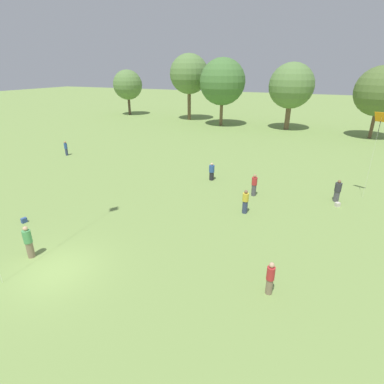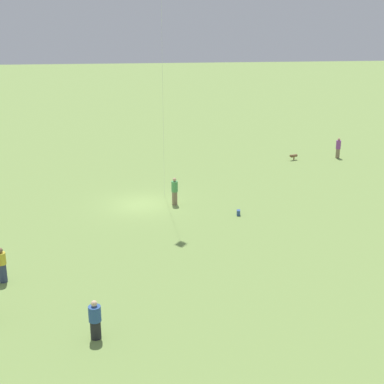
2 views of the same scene
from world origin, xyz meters
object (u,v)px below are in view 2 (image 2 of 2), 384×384
object	(u,v)px
person_0	(95,320)
dog_0	(293,156)
person_5	(338,148)
person_6	(2,265)
person_4	(175,191)
picnic_bag_1	(238,213)

from	to	relation	value
person_0	dog_0	distance (m)	29.96
person_5	person_6	bearing A→B (deg)	112.76
person_0	person_4	distance (m)	15.73
person_4	person_6	distance (m)	13.31
dog_0	person_5	bearing A→B (deg)	-109.64
dog_0	person_6	bearing A→B (deg)	111.99
person_4	person_5	distance (m)	18.73
person_5	dog_0	bearing A→B (deg)	76.05
person_0	person_6	xyz separation A→B (m)	(4.44, -5.26, 0.07)
person_5	picnic_bag_1	size ratio (longest dim) A/B	4.88
person_6	person_4	bearing A→B (deg)	-122.64
picnic_bag_1	person_4	bearing A→B (deg)	-34.05
person_4	dog_0	xyz separation A→B (m)	(-11.40, -10.29, -0.54)
person_5	picnic_bag_1	world-z (taller)	person_5
dog_0	picnic_bag_1	xyz separation A→B (m)	(7.67, 12.81, -0.21)
person_6	picnic_bag_1	bearing A→B (deg)	-140.32
person_0	dog_0	size ratio (longest dim) A/B	2.08
person_6	dog_0	size ratio (longest dim) A/B	2.21
person_0	dog_0	xyz separation A→B (m)	(-15.99, -25.33, -0.40)
dog_0	picnic_bag_1	world-z (taller)	dog_0
person_0	person_4	xyz separation A→B (m)	(-4.58, -15.05, 0.14)
person_4	person_6	xyz separation A→B (m)	(9.02, 9.79, -0.07)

